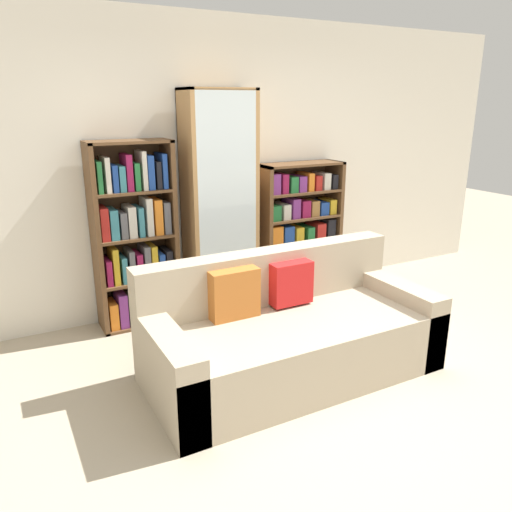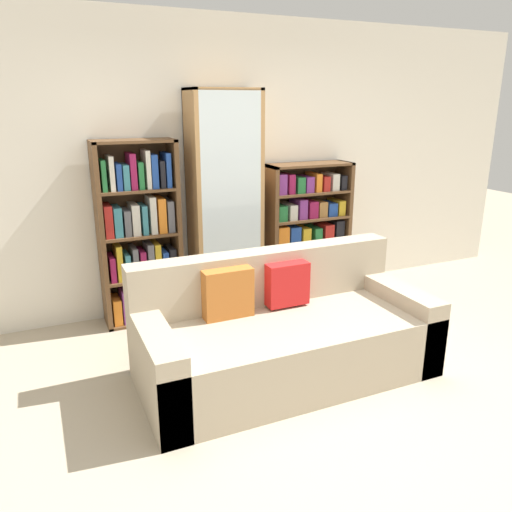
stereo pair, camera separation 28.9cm
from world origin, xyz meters
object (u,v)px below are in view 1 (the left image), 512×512
Objects in this scene: couch at (289,335)px; wine_bottle at (311,306)px; bookshelf_right at (299,231)px; bookshelf_left at (135,240)px; display_cabinet at (220,205)px.

couch reaches higher than wine_bottle.
couch is 5.84× the size of wine_bottle.
bookshelf_right is 0.93m from wine_bottle.
couch is 1.64m from bookshelf_left.
bookshelf_right is at bearing 66.25° from wine_bottle.
bookshelf_right is (0.90, 0.02, -0.36)m from display_cabinet.
couch is 0.96m from wine_bottle.
couch is at bearing -62.20° from bookshelf_left.
display_cabinet is (0.81, -0.02, 0.23)m from bookshelf_left.
display_cabinet reaches higher than couch.
wine_bottle is at bearing -27.00° from bookshelf_left.
bookshelf_left is at bearing 178.87° from display_cabinet.
bookshelf_right is (0.97, 1.39, 0.35)m from couch.
bookshelf_left is at bearing 153.00° from wine_bottle.
display_cabinet reaches higher than bookshelf_right.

